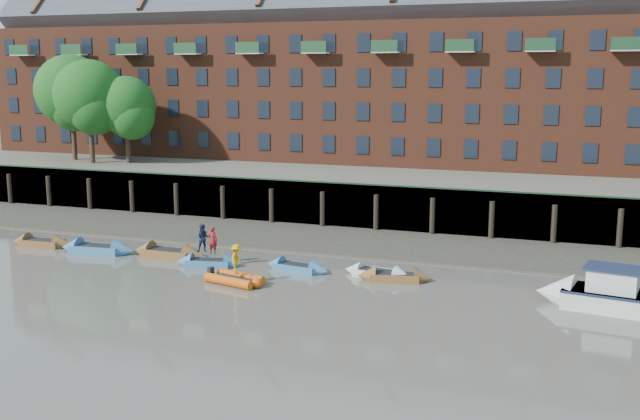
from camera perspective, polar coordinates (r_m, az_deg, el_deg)
The scene contains 19 objects.
ground at distance 34.15m, azimuth -8.87°, elevation -8.68°, with size 220.00×220.00×0.00m, color #625C54.
foreshore at distance 50.08m, azimuth 0.92°, elevation -2.31°, with size 110.00×8.00×0.50m, color #3D382F.
mud_band at distance 46.95m, azimuth -0.40°, elevation -3.19°, with size 110.00×1.60×0.10m, color #4C4336.
river_wall at distance 53.84m, azimuth 2.41°, elevation 0.33°, with size 110.00×1.23×3.30m.
bank_terrace at distance 66.81m, azimuth 5.86°, elevation 2.30°, with size 110.00×28.00×3.20m, color #5E594D.
apartment_terrace at distance 67.10m, azimuth 6.25°, elevation 11.95°, with size 80.60×15.56×20.98m.
tree_cluster at distance 69.22m, azimuth -17.17°, elevation 8.34°, with size 11.76×7.74×9.40m.
rowboat_0 at distance 51.56m, azimuth -20.41°, elevation -2.36°, with size 4.42×1.51×1.26m.
rowboat_1 at distance 48.56m, azimuth -16.60°, elevation -2.87°, with size 5.07×1.93×1.44m.
rowboat_2 at distance 46.43m, azimuth -11.45°, elevation -3.25°, with size 4.92×1.52×1.42m.
rowboat_3 at distance 44.00m, azimuth -8.46°, elevation -3.99°, with size 4.10×1.92×1.15m.
rowboat_4 at distance 42.49m, azimuth -1.77°, elevation -4.40°, with size 4.08×1.71×1.15m.
rowboat_5 at distance 41.30m, azimuth 4.46°, elevation -4.86°, with size 4.26×1.95×1.19m.
rowboat_6 at distance 40.75m, azimuth 5.72°, elevation -5.10°, with size 4.23×1.96×1.18m.
rib_tender at distance 40.21m, azimuth -6.37°, elevation -5.27°, with size 3.39×2.22×0.57m.
motor_launch at distance 38.24m, azimuth 20.35°, elevation -6.04°, with size 6.81×3.14×2.70m.
person_rower_a at distance 43.51m, azimuth -8.18°, elevation -2.29°, with size 0.58×0.38×1.60m, color maroon.
person_rower_b at distance 43.93m, azimuth -8.89°, elevation -2.14°, with size 0.81×0.63×1.67m, color #19233F.
person_rib_crew at distance 39.93m, azimuth -6.38°, elevation -3.75°, with size 1.05×0.60×1.63m, color orange.
Camera 1 is at (15.54, -28.26, 11.23)m, focal length 42.00 mm.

